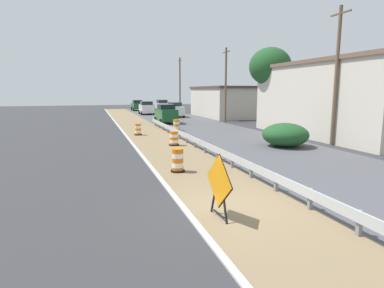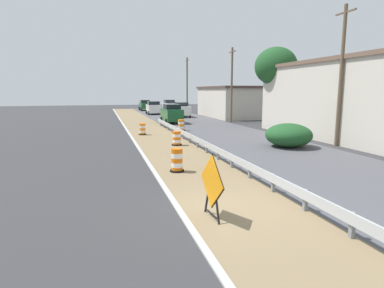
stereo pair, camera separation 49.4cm
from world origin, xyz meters
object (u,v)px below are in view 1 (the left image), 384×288
at_px(traffic_barrel_mid, 138,130).
at_px(car_trailing_near_lane, 175,110).
at_px(car_lead_far_lane, 166,114).
at_px(utility_pole_mid, 226,84).
at_px(warning_sign_diamond, 219,184).
at_px(car_trailing_far_lane, 137,105).
at_px(car_mid_far_lane, 162,106).
at_px(utility_pole_near, 336,75).
at_px(car_lead_near_lane, 146,108).
at_px(traffic_barrel_close, 174,139).
at_px(utility_pole_far, 180,84).
at_px(traffic_barrel_far, 177,126).
at_px(traffic_barrel_nearest, 178,161).

distance_m(traffic_barrel_mid, car_trailing_near_lane, 19.66).
distance_m(car_lead_far_lane, utility_pole_mid, 7.90).
height_order(warning_sign_diamond, car_trailing_far_lane, car_trailing_far_lane).
distance_m(car_mid_far_lane, utility_pole_near, 38.68).
bearing_deg(utility_pole_near, car_mid_far_lane, 95.75).
bearing_deg(car_lead_near_lane, utility_pole_near, -166.90).
distance_m(car_lead_near_lane, car_lead_far_lane, 14.78).
height_order(traffic_barrel_close, car_mid_far_lane, car_mid_far_lane).
relative_size(traffic_barrel_close, car_lead_near_lane, 0.24).
xyz_separation_m(car_mid_far_lane, utility_pole_far, (2.61, -2.57, 3.73)).
height_order(traffic_barrel_close, car_lead_far_lane, car_lead_far_lane).
bearing_deg(warning_sign_diamond, utility_pole_mid, -118.01).
distance_m(car_lead_far_lane, car_trailing_far_lane, 25.44).
distance_m(car_mid_far_lane, utility_pole_mid, 21.31).
bearing_deg(car_trailing_far_lane, utility_pole_near, -171.27).
bearing_deg(traffic_barrel_mid, car_trailing_far_lane, 82.31).
bearing_deg(car_lead_far_lane, traffic_barrel_far, 174.56).
relative_size(traffic_barrel_close, utility_pole_far, 0.11).
xyz_separation_m(traffic_barrel_close, car_mid_far_lane, (6.70, 35.11, 0.64)).
xyz_separation_m(traffic_barrel_close, traffic_barrel_mid, (-1.65, 6.08, 0.00)).
height_order(traffic_barrel_nearest, car_lead_near_lane, car_lead_near_lane).
bearing_deg(traffic_barrel_far, traffic_barrel_close, -105.79).
distance_m(car_mid_far_lane, utility_pole_far, 5.23).
height_order(traffic_barrel_far, car_lead_near_lane, car_lead_near_lane).
height_order(warning_sign_diamond, traffic_barrel_nearest, warning_sign_diamond).
bearing_deg(utility_pole_near, traffic_barrel_mid, 142.77).
relative_size(car_lead_near_lane, utility_pole_mid, 0.47).
height_order(traffic_barrel_far, utility_pole_far, utility_pole_far).
xyz_separation_m(car_trailing_far_lane, utility_pole_far, (6.23, -8.51, 3.81)).
xyz_separation_m(car_lead_near_lane, utility_pole_mid, (6.87, -16.05, 3.48)).
bearing_deg(car_trailing_near_lane, car_trailing_far_lane, -168.55).
xyz_separation_m(car_mid_far_lane, car_trailing_far_lane, (-3.63, 5.93, -0.08)).
distance_m(traffic_barrel_close, car_lead_far_lane, 15.89).
height_order(warning_sign_diamond, car_lead_far_lane, car_lead_far_lane).
distance_m(warning_sign_diamond, traffic_barrel_far, 21.52).
bearing_deg(traffic_barrel_nearest, warning_sign_diamond, -92.62).
bearing_deg(traffic_barrel_far, utility_pole_far, 73.99).
bearing_deg(car_lead_far_lane, traffic_barrel_close, 168.90).
distance_m(traffic_barrel_mid, car_trailing_far_lane, 35.29).
relative_size(car_mid_far_lane, car_trailing_far_lane, 1.02).
bearing_deg(traffic_barrel_mid, traffic_barrel_close, -74.79).
bearing_deg(utility_pole_far, traffic_barrel_nearest, -105.40).
xyz_separation_m(traffic_barrel_mid, car_trailing_near_lane, (7.91, 17.99, 0.61)).
bearing_deg(traffic_barrel_mid, car_mid_far_lane, 73.96).
bearing_deg(utility_pole_near, traffic_barrel_far, 126.16).
distance_m(car_trailing_near_lane, utility_pole_far, 9.76).
relative_size(car_mid_far_lane, utility_pole_near, 0.46).
relative_size(warning_sign_diamond, utility_pole_mid, 0.23).
height_order(car_lead_far_lane, car_trailing_far_lane, car_lead_far_lane).
xyz_separation_m(traffic_barrel_close, car_lead_near_lane, (3.10, 30.38, 0.60)).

